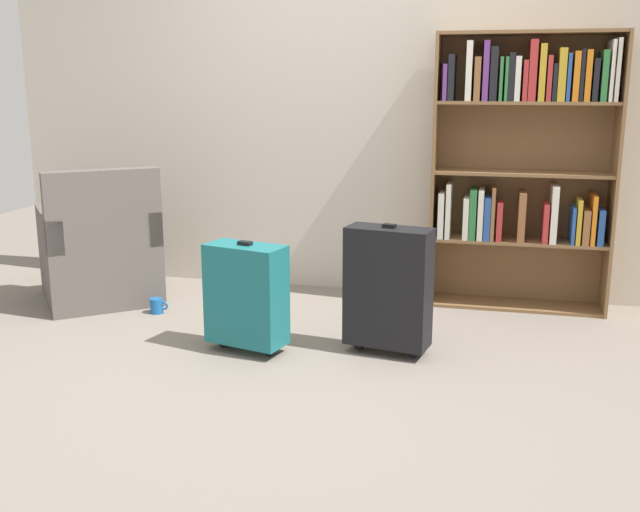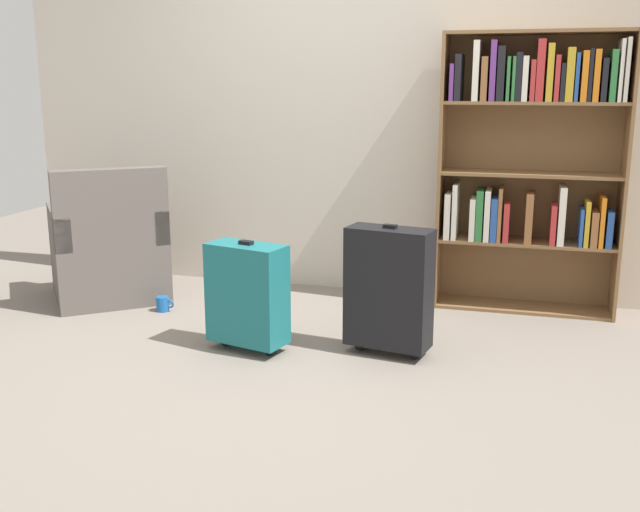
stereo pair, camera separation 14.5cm
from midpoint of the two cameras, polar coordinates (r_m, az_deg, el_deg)
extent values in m
plane|color=slate|center=(3.71, -2.91, -9.18)|extent=(8.72, 8.72, 0.00)
cube|color=beige|center=(5.04, 2.21, 11.96)|extent=(4.98, 0.10, 2.60)
cube|color=brown|center=(4.78, 8.01, 6.46)|extent=(0.02, 0.31, 1.72)
cube|color=brown|center=(4.81, 21.06, 5.74)|extent=(0.02, 0.31, 1.72)
cube|color=brown|center=(4.90, 14.53, 6.34)|extent=(1.11, 0.02, 1.72)
cube|color=brown|center=(4.94, 13.99, -3.68)|extent=(1.07, 0.29, 0.02)
cube|color=brown|center=(4.83, 14.27, 1.20)|extent=(1.07, 0.29, 0.02)
cube|color=brown|center=(4.76, 14.57, 6.26)|extent=(1.07, 0.29, 0.02)
cube|color=brown|center=(4.73, 14.87, 11.42)|extent=(1.07, 0.29, 0.02)
cube|color=brown|center=(4.74, 15.18, 16.37)|extent=(1.07, 0.29, 0.02)
cube|color=silver|center=(4.78, 8.56, 3.22)|extent=(0.04, 0.21, 0.29)
cube|color=silver|center=(4.79, 9.12, 3.59)|extent=(0.03, 0.25, 0.35)
cube|color=silver|center=(4.77, 10.42, 2.98)|extent=(0.03, 0.21, 0.26)
cube|color=#2D7238|center=(4.78, 10.94, 3.30)|extent=(0.04, 0.24, 0.32)
cube|color=silver|center=(4.79, 11.51, 3.29)|extent=(0.03, 0.26, 0.32)
cube|color=#264C99|center=(4.77, 12.00, 2.96)|extent=(0.04, 0.22, 0.27)
cube|color=brown|center=(4.78, 12.43, 3.34)|extent=(0.02, 0.25, 0.34)
cube|color=#B22D2D|center=(4.75, 12.89, 2.69)|extent=(0.03, 0.18, 0.24)
cube|color=brown|center=(4.77, 14.51, 3.05)|extent=(0.04, 0.22, 0.31)
cube|color=#B22D2D|center=(4.76, 16.23, 2.53)|extent=(0.03, 0.19, 0.24)
cube|color=silver|center=(4.78, 16.81, 3.22)|extent=(0.04, 0.24, 0.36)
cube|color=#264C99|center=(4.79, 18.16, 2.36)|extent=(0.02, 0.21, 0.23)
cube|color=gold|center=(4.78, 18.55, 2.60)|extent=(0.03, 0.20, 0.28)
cube|color=brown|center=(4.81, 19.01, 2.26)|extent=(0.04, 0.24, 0.21)
cube|color=orange|center=(4.82, 19.53, 2.77)|extent=(0.03, 0.26, 0.30)
cube|color=#264C99|center=(4.79, 20.07, 2.18)|extent=(0.04, 0.18, 0.22)
cube|color=#66337F|center=(4.71, 8.85, 13.15)|extent=(0.02, 0.22, 0.22)
cube|color=black|center=(4.72, 9.32, 13.48)|extent=(0.04, 0.25, 0.28)
cube|color=silver|center=(4.71, 10.63, 13.90)|extent=(0.04, 0.23, 0.35)
cube|color=brown|center=(4.71, 11.25, 13.30)|extent=(0.04, 0.24, 0.26)
cube|color=#66337F|center=(4.71, 11.89, 13.85)|extent=(0.03, 0.25, 0.35)
cube|color=black|center=(4.68, 12.45, 13.61)|extent=(0.04, 0.20, 0.32)
cube|color=#2D7238|center=(4.68, 12.99, 13.22)|extent=(0.02, 0.19, 0.26)
cube|color=#2D7238|center=(4.68, 13.38, 13.20)|extent=(0.02, 0.18, 0.26)
cube|color=black|center=(4.71, 13.74, 13.32)|extent=(0.03, 0.24, 0.28)
cube|color=silver|center=(4.68, 14.20, 13.17)|extent=(0.03, 0.18, 0.26)
cube|color=#B22D2D|center=(4.68, 14.74, 13.01)|extent=(0.03, 0.19, 0.24)
cube|color=#B22D2D|center=(4.72, 15.27, 13.68)|extent=(0.04, 0.26, 0.36)
cube|color=gold|center=(4.68, 15.96, 13.50)|extent=(0.04, 0.18, 0.33)
cube|color=#B22D2D|center=(4.71, 16.43, 13.06)|extent=(0.03, 0.24, 0.27)
cube|color=black|center=(4.68, 16.84, 12.75)|extent=(0.02, 0.18, 0.22)
cube|color=gold|center=(4.69, 17.34, 13.26)|extent=(0.04, 0.18, 0.31)
cube|color=#264C99|center=(4.73, 17.79, 13.04)|extent=(0.02, 0.26, 0.28)
cube|color=orange|center=(4.72, 18.31, 13.07)|extent=(0.03, 0.24, 0.29)
cube|color=black|center=(4.70, 18.72, 13.12)|extent=(0.02, 0.20, 0.30)
cube|color=orange|center=(4.73, 19.11, 13.06)|extent=(0.03, 0.25, 0.30)
cube|color=black|center=(4.70, 19.67, 12.72)|extent=(0.03, 0.18, 0.25)
cube|color=#2D7238|center=(4.73, 20.24, 12.96)|extent=(0.03, 0.23, 0.29)
cube|color=silver|center=(4.75, 20.73, 13.27)|extent=(0.02, 0.25, 0.35)
cube|color=silver|center=(4.74, 21.12, 13.28)|extent=(0.02, 0.23, 0.36)
cube|color=#59514C|center=(5.13, -17.43, -1.05)|extent=(0.98, 0.98, 0.40)
cube|color=gray|center=(5.08, -17.61, 1.57)|extent=(0.75, 0.77, 0.08)
cube|color=#59514C|center=(4.76, -17.29, 3.41)|extent=(0.62, 0.53, 0.50)
cube|color=#59514C|center=(5.11, -14.34, 2.66)|extent=(0.51, 0.61, 0.22)
cube|color=#59514C|center=(5.04, -21.04, 2.02)|extent=(0.51, 0.61, 0.22)
cylinder|color=#1959A5|center=(4.77, -13.42, -3.78)|extent=(0.08, 0.08, 0.10)
torus|color=#1959A5|center=(4.74, -12.86, -3.78)|extent=(0.06, 0.01, 0.06)
cube|color=#19666B|center=(3.95, -6.79, -2.97)|extent=(0.46, 0.30, 0.54)
cube|color=black|center=(3.88, -6.90, 0.99)|extent=(0.08, 0.06, 0.02)
cylinder|color=black|center=(4.12, -8.38, -6.61)|extent=(0.06, 0.06, 0.05)
cylinder|color=black|center=(3.96, -4.89, -7.34)|extent=(0.06, 0.06, 0.05)
cube|color=black|center=(3.89, 4.24, -2.41)|extent=(0.47, 0.27, 0.64)
cube|color=black|center=(3.81, 4.33, 2.34)|extent=(0.07, 0.05, 0.02)
cylinder|color=black|center=(4.05, 2.08, -6.85)|extent=(0.06, 0.06, 0.05)
cylinder|color=black|center=(3.95, 6.30, -7.45)|extent=(0.06, 0.06, 0.05)
camera|label=1|loc=(0.07, -91.10, -0.26)|focal=41.28mm
camera|label=2|loc=(0.07, 88.90, 0.26)|focal=41.28mm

